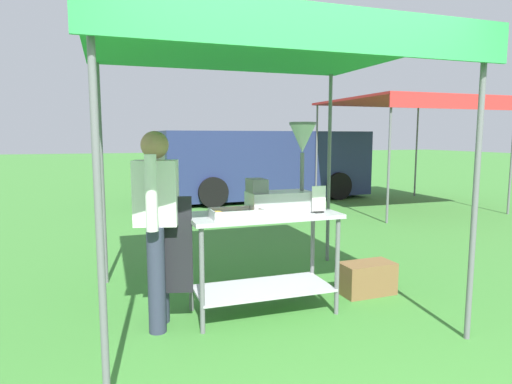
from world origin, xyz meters
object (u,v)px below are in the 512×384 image
(donut_fryer, at_px, (285,181))
(menu_sign, at_px, (319,201))
(donut_cart, at_px, (263,242))
(donut_tray, at_px, (235,214))
(supply_crate, at_px, (367,278))
(vendor, at_px, (158,219))
(stall_canopy, at_px, (260,53))
(neighbour_tent, at_px, (409,103))
(van_navy, at_px, (264,164))

(donut_fryer, relative_size, menu_sign, 3.34)
(donut_cart, relative_size, menu_sign, 5.50)
(donut_tray, bearing_deg, supply_crate, 8.43)
(menu_sign, bearing_deg, vendor, 174.85)
(stall_canopy, relative_size, supply_crate, 5.23)
(donut_cart, distance_m, donut_tray, 0.42)
(supply_crate, height_order, neighbour_tent, neighbour_tent)
(neighbour_tent, bearing_deg, donut_fryer, -136.69)
(van_navy, bearing_deg, donut_fryer, -108.37)
(donut_cart, height_order, donut_tray, donut_tray)
(menu_sign, relative_size, neighbour_tent, 0.08)
(donut_cart, distance_m, neighbour_tent, 6.89)
(donut_fryer, xyz_separation_m, van_navy, (2.29, 6.88, -0.30))
(vendor, distance_m, neighbour_tent, 7.53)
(stall_canopy, relative_size, neighbour_tent, 0.93)
(donut_cart, relative_size, neighbour_tent, 0.42)
(donut_cart, bearing_deg, supply_crate, 5.27)
(menu_sign, xyz_separation_m, neighbour_tent, (4.49, 4.64, 1.28))
(donut_fryer, bearing_deg, vendor, -177.78)
(vendor, xyz_separation_m, van_navy, (3.41, 6.93, -0.03))
(donut_tray, bearing_deg, stall_canopy, 35.08)
(stall_canopy, distance_m, van_navy, 7.39)
(donut_cart, height_order, menu_sign, menu_sign)
(vendor, bearing_deg, donut_cart, 0.65)
(menu_sign, distance_m, supply_crate, 1.11)
(stall_canopy, xyz_separation_m, vendor, (-0.91, -0.11, -1.37))
(donut_fryer, relative_size, neighbour_tent, 0.26)
(donut_tray, relative_size, vendor, 0.26)
(donut_cart, relative_size, vendor, 0.81)
(menu_sign, bearing_deg, donut_cart, 163.94)
(donut_fryer, relative_size, supply_crate, 1.45)
(stall_canopy, height_order, donut_tray, stall_canopy)
(stall_canopy, relative_size, donut_fryer, 3.62)
(donut_fryer, height_order, neighbour_tent, neighbour_tent)
(stall_canopy, bearing_deg, menu_sign, -26.46)
(stall_canopy, relative_size, donut_cart, 2.19)
(menu_sign, bearing_deg, stall_canopy, 153.54)
(vendor, distance_m, supply_crate, 2.18)
(vendor, bearing_deg, stall_canopy, 6.79)
(supply_crate, bearing_deg, donut_tray, -171.57)
(stall_canopy, height_order, neighbour_tent, stall_canopy)
(neighbour_tent, bearing_deg, stall_canopy, -138.35)
(neighbour_tent, bearing_deg, supply_crate, -130.93)
(donut_cart, height_order, neighbour_tent, neighbour_tent)
(stall_canopy, height_order, donut_cart, stall_canopy)
(donut_fryer, xyz_separation_m, neighbour_tent, (4.74, 4.47, 1.10))
(menu_sign, distance_m, van_navy, 7.34)
(donut_cart, bearing_deg, donut_fryer, 8.88)
(stall_canopy, height_order, menu_sign, stall_canopy)
(donut_cart, distance_m, donut_fryer, 0.57)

